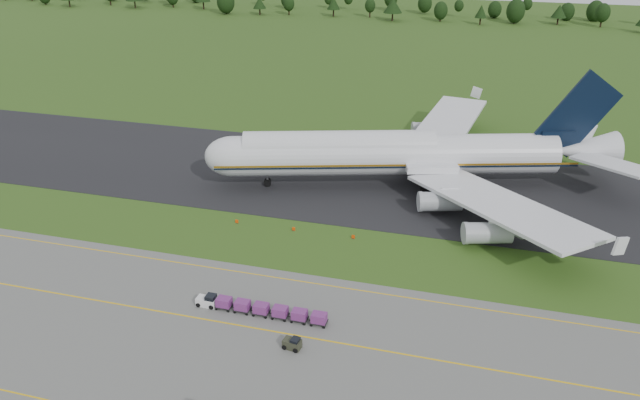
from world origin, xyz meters
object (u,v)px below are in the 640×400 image
(aircraft, at_px, (402,153))
(baggage_train, at_px, (259,308))
(edge_markers, at_px, (294,229))
(utility_cart, at_px, (292,344))

(aircraft, relative_size, baggage_train, 4.35)
(aircraft, relative_size, edge_markers, 3.79)
(aircraft, height_order, utility_cart, aircraft)
(aircraft, bearing_deg, utility_cart, -95.41)
(baggage_train, distance_m, utility_cart, 8.37)
(edge_markers, bearing_deg, baggage_train, -83.34)
(utility_cart, xyz_separation_m, edge_markers, (-9.08, 28.95, -0.36))
(utility_cart, relative_size, edge_markers, 0.11)
(baggage_train, xyz_separation_m, edge_markers, (-2.75, 23.49, -0.64))
(utility_cart, distance_m, edge_markers, 30.35)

